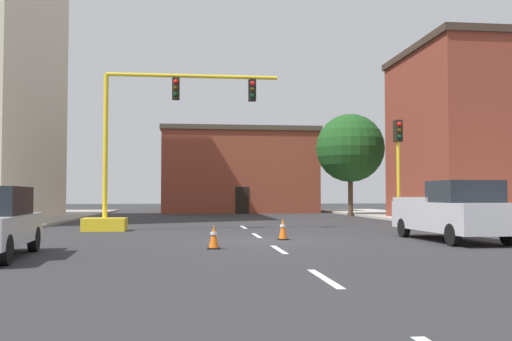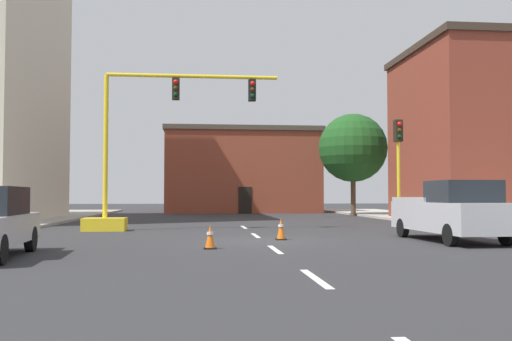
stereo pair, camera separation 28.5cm
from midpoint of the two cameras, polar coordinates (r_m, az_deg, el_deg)
ground_plane at (r=18.94m, az=1.14°, el=-7.13°), size 160.00×160.00×0.00m
sidewalk_right at (r=30.52m, az=22.95°, el=-5.04°), size 6.00×56.00×0.14m
lane_stripe_seg_1 at (r=10.60m, az=6.81°, el=-10.76°), size 0.16×2.40×0.01m
lane_stripe_seg_2 at (r=15.98m, az=2.46°, el=-7.97°), size 0.16×2.40×0.01m
lane_stripe_seg_3 at (r=21.42m, az=0.33°, el=-6.58°), size 0.16×2.40×0.01m
lane_stripe_seg_4 at (r=26.88m, az=-0.93°, el=-5.74°), size 0.16×2.40×0.01m
building_brick_center at (r=50.51m, az=-1.34°, el=-0.06°), size 13.47×8.61×7.32m
traffic_signal_gantry at (r=24.89m, az=-12.32°, el=-0.89°), size 8.35×1.20×6.83m
traffic_light_pole_right at (r=25.33m, az=14.51°, el=2.11°), size 0.32×0.47×4.80m
tree_right_far at (r=42.02m, az=9.95°, el=2.25°), size 5.01×5.01×7.49m
pickup_truck_silver at (r=19.87m, az=19.46°, el=-3.95°), size 2.15×5.45×1.99m
traffic_cone_roadside_a at (r=16.18m, az=-4.15°, el=-6.72°), size 0.36×0.36×0.69m
traffic_cone_roadside_b at (r=19.40m, az=2.96°, el=-5.92°), size 0.36×0.36×0.75m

